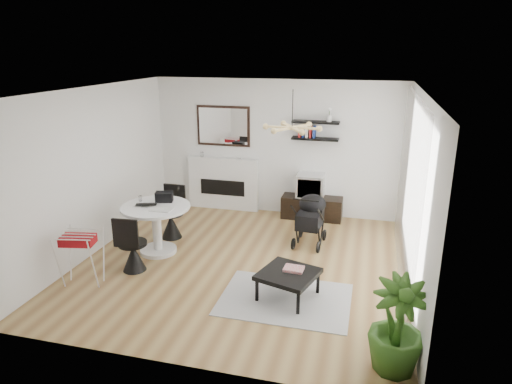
% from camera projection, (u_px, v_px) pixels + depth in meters
% --- Properties ---
extents(floor, '(5.00, 5.00, 0.00)m').
position_uv_depth(floor, '(242.00, 263.00, 7.24)').
color(floor, olive).
rests_on(floor, ground).
extents(ceiling, '(5.00, 5.00, 0.00)m').
position_uv_depth(ceiling, '(240.00, 90.00, 6.42)').
color(ceiling, white).
rests_on(ceiling, wall_back).
extents(wall_back, '(5.00, 0.00, 5.00)m').
position_uv_depth(wall_back, '(276.00, 148.00, 9.14)').
color(wall_back, white).
rests_on(wall_back, floor).
extents(wall_left, '(0.00, 5.00, 5.00)m').
position_uv_depth(wall_left, '(94.00, 171.00, 7.43)').
color(wall_left, white).
rests_on(wall_left, floor).
extents(wall_right, '(0.00, 5.00, 5.00)m').
position_uv_depth(wall_right, '(417.00, 195.00, 6.24)').
color(wall_right, white).
rests_on(wall_right, floor).
extents(sheer_curtain, '(0.04, 3.60, 2.60)m').
position_uv_depth(sheer_curtain, '(408.00, 190.00, 6.44)').
color(sheer_curtain, white).
rests_on(sheer_curtain, wall_right).
extents(fireplace, '(1.50, 0.17, 2.16)m').
position_uv_depth(fireplace, '(224.00, 177.00, 9.53)').
color(fireplace, white).
rests_on(fireplace, floor).
extents(shelf_lower, '(0.90, 0.25, 0.04)m').
position_uv_depth(shelf_lower, '(315.00, 139.00, 8.75)').
color(shelf_lower, black).
rests_on(shelf_lower, wall_back).
extents(shelf_upper, '(0.90, 0.25, 0.04)m').
position_uv_depth(shelf_upper, '(316.00, 122.00, 8.66)').
color(shelf_upper, black).
rests_on(shelf_upper, wall_back).
extents(pendant_lamp, '(0.90, 0.90, 0.10)m').
position_uv_depth(pendant_lamp, '(292.00, 128.00, 6.70)').
color(pendant_lamp, tan).
rests_on(pendant_lamp, ceiling).
extents(tv_console, '(1.19, 0.42, 0.45)m').
position_uv_depth(tv_console, '(312.00, 208.00, 9.09)').
color(tv_console, black).
rests_on(tv_console, floor).
extents(crt_tv, '(0.53, 0.46, 0.46)m').
position_uv_depth(crt_tv, '(311.00, 186.00, 8.96)').
color(crt_tv, silver).
rests_on(crt_tv, tv_console).
extents(dining_table, '(1.12, 1.12, 0.82)m').
position_uv_depth(dining_table, '(157.00, 222.00, 7.48)').
color(dining_table, white).
rests_on(dining_table, floor).
extents(laptop, '(0.39, 0.31, 0.03)m').
position_uv_depth(laptop, '(146.00, 206.00, 7.36)').
color(laptop, black).
rests_on(laptop, dining_table).
extents(black_bag, '(0.31, 0.23, 0.17)m').
position_uv_depth(black_bag, '(164.00, 197.00, 7.58)').
color(black_bag, black).
rests_on(black_bag, dining_table).
extents(newspaper, '(0.34, 0.28, 0.01)m').
position_uv_depth(newspaper, '(162.00, 209.00, 7.24)').
color(newspaper, white).
rests_on(newspaper, dining_table).
extents(drinking_glass, '(0.05, 0.05, 0.09)m').
position_uv_depth(drinking_glass, '(140.00, 198.00, 7.62)').
color(drinking_glass, white).
rests_on(drinking_glass, dining_table).
extents(chair_far, '(0.45, 0.45, 0.94)m').
position_uv_depth(chair_far, '(172.00, 222.00, 8.17)').
color(chair_far, black).
rests_on(chair_far, floor).
extents(chair_near, '(0.43, 0.45, 0.91)m').
position_uv_depth(chair_near, '(133.00, 253.00, 6.93)').
color(chair_near, black).
rests_on(chair_near, floor).
extents(drying_rack, '(0.62, 0.59, 0.79)m').
position_uv_depth(drying_rack, '(81.00, 258.00, 6.50)').
color(drying_rack, white).
rests_on(drying_rack, floor).
extents(stroller, '(0.53, 0.81, 0.96)m').
position_uv_depth(stroller, '(310.00, 221.00, 7.88)').
color(stroller, black).
rests_on(stroller, floor).
extents(rug, '(1.75, 1.26, 0.01)m').
position_uv_depth(rug, '(285.00, 299.00, 6.20)').
color(rug, '#AFAFAF').
rests_on(rug, floor).
extents(coffee_table, '(0.90, 0.90, 0.37)m').
position_uv_depth(coffee_table, '(288.00, 275.00, 6.16)').
color(coffee_table, black).
rests_on(coffee_table, rug).
extents(magazines, '(0.28, 0.22, 0.04)m').
position_uv_depth(magazines, '(294.00, 269.00, 6.20)').
color(magazines, '#B82E2E').
rests_on(magazines, coffee_table).
extents(potted_plant, '(0.74, 0.74, 1.06)m').
position_uv_depth(potted_plant, '(397.00, 326.00, 4.71)').
color(potted_plant, '#2E5B1A').
rests_on(potted_plant, floor).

